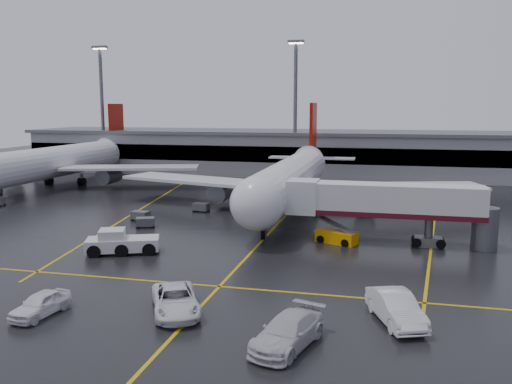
# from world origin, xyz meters

# --- Properties ---
(ground) EXTENTS (220.00, 220.00, 0.00)m
(ground) POSITION_xyz_m (0.00, 0.00, 0.00)
(ground) COLOR black
(ground) RESTS_ON ground
(apron_line_centre) EXTENTS (0.25, 90.00, 0.02)m
(apron_line_centre) POSITION_xyz_m (0.00, 0.00, 0.01)
(apron_line_centre) COLOR gold
(apron_line_centre) RESTS_ON ground
(apron_line_stop) EXTENTS (60.00, 0.25, 0.02)m
(apron_line_stop) POSITION_xyz_m (0.00, -22.00, 0.01)
(apron_line_stop) COLOR gold
(apron_line_stop) RESTS_ON ground
(apron_line_left) EXTENTS (9.99, 69.35, 0.02)m
(apron_line_left) POSITION_xyz_m (-20.00, 10.00, 0.01)
(apron_line_left) COLOR gold
(apron_line_left) RESTS_ON ground
(apron_line_right) EXTENTS (7.57, 69.64, 0.02)m
(apron_line_right) POSITION_xyz_m (18.00, 10.00, 0.01)
(apron_line_right) COLOR gold
(apron_line_right) RESTS_ON ground
(terminal) EXTENTS (122.00, 19.00, 8.60)m
(terminal) POSITION_xyz_m (0.00, 47.93, 4.32)
(terminal) COLOR gray
(terminal) RESTS_ON ground
(light_mast_left) EXTENTS (3.00, 1.20, 25.45)m
(light_mast_left) POSITION_xyz_m (-45.00, 42.00, 14.47)
(light_mast_left) COLOR #595B60
(light_mast_left) RESTS_ON ground
(light_mast_mid) EXTENTS (3.00, 1.20, 25.45)m
(light_mast_mid) POSITION_xyz_m (-5.00, 42.00, 14.47)
(light_mast_mid) COLOR #595B60
(light_mast_mid) RESTS_ON ground
(main_airliner) EXTENTS (48.80, 45.60, 14.10)m
(main_airliner) POSITION_xyz_m (0.00, 9.70, 4.21)
(main_airliner) COLOR silver
(main_airliner) RESTS_ON ground
(second_airliner) EXTENTS (48.80, 45.60, 14.10)m
(second_airliner) POSITION_xyz_m (-42.00, 21.70, 4.21)
(second_airliner) COLOR silver
(second_airliner) RESTS_ON ground
(jet_bridge) EXTENTS (19.90, 3.40, 6.05)m
(jet_bridge) POSITION_xyz_m (11.87, -6.00, 3.93)
(jet_bridge) COLOR silver
(jet_bridge) RESTS_ON ground
(pushback_tractor) EXTENTS (6.99, 4.79, 2.32)m
(pushback_tractor) POSITION_xyz_m (-11.58, -15.16, 0.92)
(pushback_tractor) COLOR silver
(pushback_tractor) RESTS_ON ground
(belt_loader) EXTENTS (4.33, 3.09, 2.53)m
(belt_loader) POSITION_xyz_m (7.33, -6.81, 0.62)
(belt_loader) COLOR orange
(belt_loader) RESTS_ON ground
(service_van_a) EXTENTS (5.27, 6.73, 1.70)m
(service_van_a) POSITION_xyz_m (-1.22, -27.58, 0.85)
(service_van_a) COLOR white
(service_van_a) RESTS_ON ground
(service_van_b) EXTENTS (4.08, 6.47, 1.75)m
(service_van_b) POSITION_xyz_m (6.74, -30.78, 0.87)
(service_van_b) COLOR silver
(service_van_b) RESTS_ON ground
(service_van_c) EXTENTS (3.98, 6.16, 1.92)m
(service_van_c) POSITION_xyz_m (12.64, -25.87, 0.96)
(service_van_c) COLOR white
(service_van_c) RESTS_ON ground
(service_van_d) EXTENTS (2.30, 4.62, 1.51)m
(service_van_d) POSITION_xyz_m (-9.48, -30.00, 0.76)
(service_van_d) COLOR white
(service_van_d) RESTS_ON ground
(baggage_cart_a) EXTENTS (2.34, 1.94, 1.12)m
(baggage_cart_a) POSITION_xyz_m (-14.00, -4.80, 0.63)
(baggage_cart_a) COLOR #595B60
(baggage_cart_a) RESTS_ON ground
(baggage_cart_b) EXTENTS (2.13, 1.51, 1.12)m
(baggage_cart_b) POSITION_xyz_m (-16.18, -1.51, 0.63)
(baggage_cart_b) COLOR #595B60
(baggage_cart_b) RESTS_ON ground
(baggage_cart_c) EXTENTS (2.12, 1.49, 1.12)m
(baggage_cart_c) POSITION_xyz_m (-10.98, 5.28, 0.63)
(baggage_cart_c) COLOR #595B60
(baggage_cart_c) RESTS_ON ground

